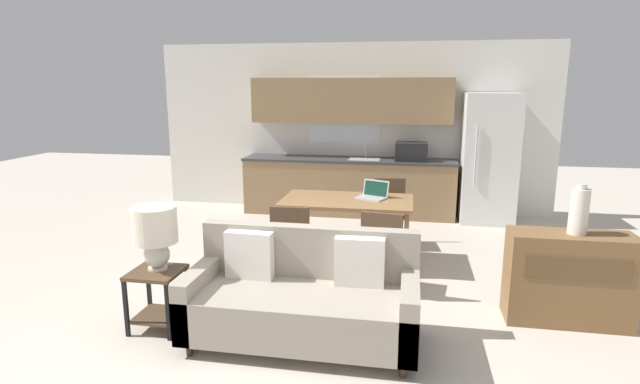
{
  "coord_description": "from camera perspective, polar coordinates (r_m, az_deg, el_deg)",
  "views": [
    {
      "loc": [
        0.96,
        -3.5,
        2.05
      ],
      "look_at": [
        0.04,
        1.5,
        0.95
      ],
      "focal_mm": 28.0,
      "sensor_mm": 36.0,
      "label": 1
    }
  ],
  "objects": [
    {
      "name": "dining_chair_near_right",
      "position": [
        4.97,
        7.26,
        -6.18
      ],
      "size": [
        0.47,
        0.47,
        0.86
      ],
      "rotation": [
        0.0,
        0.0,
        3.0
      ],
      "color": "brown",
      "rests_on": "ground_plane"
    },
    {
      "name": "vase",
      "position": [
        4.73,
        27.49,
        -1.92
      ],
      "size": [
        0.15,
        0.15,
        0.43
      ],
      "color": "beige",
      "rests_on": "credenza"
    },
    {
      "name": "dining_table",
      "position": [
        5.73,
        3.12,
        -1.48
      ],
      "size": [
        1.49,
        0.85,
        0.76
      ],
      "color": "olive",
      "rests_on": "ground_plane"
    },
    {
      "name": "refrigerator",
      "position": [
        7.88,
        18.71,
        3.65
      ],
      "size": [
        0.78,
        0.74,
        1.93
      ],
      "color": "white",
      "rests_on": "ground_plane"
    },
    {
      "name": "couch",
      "position": [
        4.12,
        -1.93,
        -12.08
      ],
      "size": [
        1.83,
        0.8,
        0.89
      ],
      "color": "#3D2D1E",
      "rests_on": "ground_plane"
    },
    {
      "name": "dining_chair_far_right",
      "position": [
        6.49,
        8.04,
        -1.85
      ],
      "size": [
        0.48,
        0.48,
        0.86
      ],
      "rotation": [
        0.0,
        0.0,
        0.14
      ],
      "color": "brown",
      "rests_on": "ground_plane"
    },
    {
      "name": "ground_plane",
      "position": [
        4.16,
        -4.52,
        -17.31
      ],
      "size": [
        20.0,
        20.0,
        0.0
      ],
      "primitive_type": "plane",
      "color": "beige"
    },
    {
      "name": "side_table",
      "position": [
        4.51,
        -18.1,
        -10.6
      ],
      "size": [
        0.41,
        0.41,
        0.52
      ],
      "color": "brown",
      "rests_on": "ground_plane"
    },
    {
      "name": "dining_chair_near_left",
      "position": [
        5.17,
        -3.19,
        -5.38
      ],
      "size": [
        0.44,
        0.44,
        0.86
      ],
      "rotation": [
        0.0,
        0.0,
        3.18
      ],
      "color": "brown",
      "rests_on": "ground_plane"
    },
    {
      "name": "wall_back",
      "position": [
        8.21,
        3.63,
        7.32
      ],
      "size": [
        6.4,
        0.07,
        2.7
      ],
      "color": "silver",
      "rests_on": "ground_plane"
    },
    {
      "name": "laptop",
      "position": [
        5.8,
        6.1,
        -0.21
      ],
      "size": [
        0.39,
        0.36,
        0.2
      ],
      "rotation": [
        0.0,
        0.0,
        -0.41
      ],
      "color": "#B7BABC",
      "rests_on": "dining_table"
    },
    {
      "name": "credenza",
      "position": [
        4.89,
        26.52,
        -8.81
      ],
      "size": [
        1.03,
        0.39,
        0.81
      ],
      "color": "brown",
      "rests_on": "ground_plane"
    },
    {
      "name": "table_lamp",
      "position": [
        4.38,
        -18.33,
        -4.26
      ],
      "size": [
        0.37,
        0.37,
        0.54
      ],
      "color": "silver",
      "rests_on": "side_table"
    },
    {
      "name": "kitchen_counter",
      "position": [
        7.97,
        3.47,
        3.48
      ],
      "size": [
        3.35,
        0.65,
        2.15
      ],
      "color": "#8E704C",
      "rests_on": "ground_plane"
    }
  ]
}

